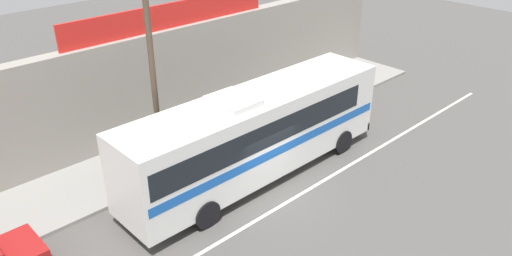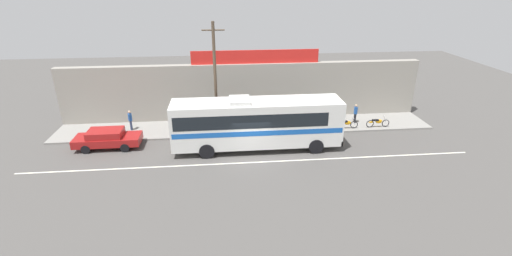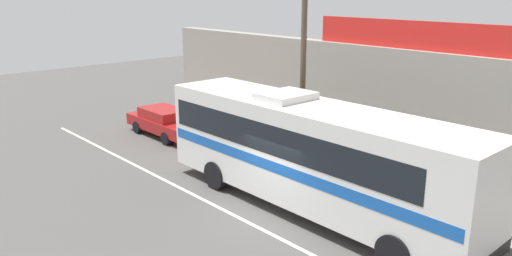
# 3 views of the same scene
# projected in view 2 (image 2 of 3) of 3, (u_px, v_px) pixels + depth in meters

# --- Properties ---
(ground_plane) EXTENTS (70.00, 70.00, 0.00)m
(ground_plane) POSITION_uv_depth(u_px,v_px,m) (252.00, 157.00, 24.54)
(ground_plane) COLOR #4F4C49
(sidewalk_slab) EXTENTS (30.00, 3.60, 0.14)m
(sidewalk_slab) POSITION_uv_depth(u_px,v_px,m) (246.00, 127.00, 29.28)
(sidewalk_slab) COLOR gray
(sidewalk_slab) RESTS_ON ground_plane
(storefront_facade) EXTENTS (30.00, 0.70, 4.80)m
(storefront_facade) POSITION_uv_depth(u_px,v_px,m) (244.00, 92.00, 30.34)
(storefront_facade) COLOR gray
(storefront_facade) RESTS_ON ground_plane
(storefront_billboard) EXTENTS (10.49, 0.12, 1.10)m
(storefront_billboard) POSITION_uv_depth(u_px,v_px,m) (255.00, 57.00, 29.29)
(storefront_billboard) COLOR red
(storefront_billboard) RESTS_ON storefront_facade
(road_center_stripe) EXTENTS (30.00, 0.14, 0.01)m
(road_center_stripe) POSITION_uv_depth(u_px,v_px,m) (253.00, 162.00, 23.80)
(road_center_stripe) COLOR silver
(road_center_stripe) RESTS_ON ground_plane
(intercity_bus) EXTENTS (11.78, 2.67, 3.78)m
(intercity_bus) POSITION_uv_depth(u_px,v_px,m) (256.00, 121.00, 25.01)
(intercity_bus) COLOR silver
(intercity_bus) RESTS_ON ground_plane
(parked_car) EXTENTS (4.59, 1.84, 1.37)m
(parked_car) POSITION_uv_depth(u_px,v_px,m) (107.00, 138.00, 25.60)
(parked_car) COLOR maroon
(parked_car) RESTS_ON ground_plane
(utility_pole) EXTENTS (1.60, 0.22, 8.43)m
(utility_pole) POSITION_uv_depth(u_px,v_px,m) (215.00, 79.00, 26.18)
(utility_pole) COLOR brown
(utility_pole) RESTS_ON sidewalk_slab
(motorcycle_red) EXTENTS (1.84, 0.56, 0.94)m
(motorcycle_red) POSITION_uv_depth(u_px,v_px,m) (346.00, 124.00, 28.62)
(motorcycle_red) COLOR black
(motorcycle_red) RESTS_ON sidewalk_slab
(motorcycle_orange) EXTENTS (1.93, 0.56, 0.94)m
(motorcycle_orange) POSITION_uv_depth(u_px,v_px,m) (319.00, 125.00, 28.41)
(motorcycle_orange) COLOR black
(motorcycle_orange) RESTS_ON sidewalk_slab
(motorcycle_purple) EXTENTS (1.92, 0.56, 0.94)m
(motorcycle_purple) POSITION_uv_depth(u_px,v_px,m) (378.00, 122.00, 28.90)
(motorcycle_purple) COLOR black
(motorcycle_purple) RESTS_ON sidewalk_slab
(pedestrian_far_right) EXTENTS (0.30, 0.48, 1.59)m
(pedestrian_far_right) POSITION_uv_depth(u_px,v_px,m) (356.00, 112.00, 29.64)
(pedestrian_far_right) COLOR black
(pedestrian_far_right) RESTS_ON sidewalk_slab
(pedestrian_far_left) EXTENTS (0.30, 0.48, 1.61)m
(pedestrian_far_left) POSITION_uv_depth(u_px,v_px,m) (130.00, 119.00, 28.20)
(pedestrian_far_left) COLOR navy
(pedestrian_far_left) RESTS_ON sidewalk_slab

